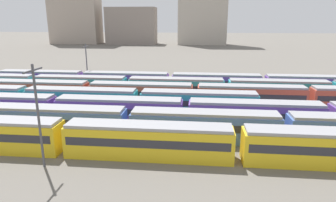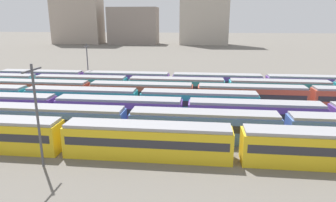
{
  "view_description": "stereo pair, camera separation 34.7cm",
  "coord_description": "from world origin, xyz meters",
  "px_view_note": "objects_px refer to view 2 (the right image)",
  "views": [
    {
      "loc": [
        29.95,
        -29.26,
        14.44
      ],
      "look_at": [
        25.31,
        15.6,
        2.04
      ],
      "focal_mm": 31.77,
      "sensor_mm": 36.0,
      "label": 1
    },
    {
      "loc": [
        30.29,
        -29.22,
        14.44
      ],
      "look_at": [
        25.31,
        15.6,
        2.04
      ],
      "focal_mm": 31.77,
      "sensor_mm": 36.0,
      "label": 2
    }
  ],
  "objects_px": {
    "train_track_6": "(171,82)",
    "train_track_1": "(203,126)",
    "train_track_3": "(82,99)",
    "train_track_4": "(251,96)",
    "train_track_0": "(237,144)",
    "catenary_pole_2": "(37,112)",
    "train_track_2": "(327,117)",
    "train_track_5": "(227,89)",
    "catenary_pole_1": "(88,62)"
  },
  "relations": [
    {
      "from": "train_track_6",
      "to": "train_track_1",
      "type": "bearing_deg",
      "value": -75.68
    },
    {
      "from": "train_track_3",
      "to": "train_track_4",
      "type": "bearing_deg",
      "value": 10.63
    },
    {
      "from": "train_track_0",
      "to": "train_track_6",
      "type": "bearing_deg",
      "value": 107.9
    },
    {
      "from": "train_track_0",
      "to": "train_track_1",
      "type": "relative_size",
      "value": 1.2
    },
    {
      "from": "train_track_0",
      "to": "catenary_pole_2",
      "type": "xyz_separation_m",
      "value": [
        -19.67,
        -3.3,
        3.89
      ]
    },
    {
      "from": "train_track_2",
      "to": "train_track_6",
      "type": "relative_size",
      "value": 1.51
    },
    {
      "from": "train_track_0",
      "to": "train_track_4",
      "type": "height_order",
      "value": "same"
    },
    {
      "from": "train_track_4",
      "to": "catenary_pole_2",
      "type": "bearing_deg",
      "value": -135.27
    },
    {
      "from": "train_track_2",
      "to": "train_track_4",
      "type": "xyz_separation_m",
      "value": [
        -8.29,
        10.4,
        0.0
      ]
    },
    {
      "from": "train_track_5",
      "to": "train_track_6",
      "type": "distance_m",
      "value": 12.21
    },
    {
      "from": "train_track_2",
      "to": "catenary_pole_1",
      "type": "bearing_deg",
      "value": 150.22
    },
    {
      "from": "train_track_4",
      "to": "train_track_5",
      "type": "relative_size",
      "value": 0.83
    },
    {
      "from": "train_track_2",
      "to": "train_track_3",
      "type": "height_order",
      "value": "same"
    },
    {
      "from": "train_track_0",
      "to": "catenary_pole_2",
      "type": "relative_size",
      "value": 10.74
    },
    {
      "from": "train_track_2",
      "to": "train_track_6",
      "type": "distance_m",
      "value": 31.02
    },
    {
      "from": "train_track_4",
      "to": "catenary_pole_2",
      "type": "distance_m",
      "value": 34.46
    },
    {
      "from": "train_track_1",
      "to": "train_track_5",
      "type": "relative_size",
      "value": 0.83
    },
    {
      "from": "train_track_0",
      "to": "train_track_5",
      "type": "xyz_separation_m",
      "value": [
        0.97,
        26.0,
        0.0
      ]
    },
    {
      "from": "train_track_0",
      "to": "train_track_2",
      "type": "xyz_separation_m",
      "value": [
        12.94,
        10.4,
        0.0
      ]
    },
    {
      "from": "train_track_3",
      "to": "catenary_pole_1",
      "type": "xyz_separation_m",
      "value": [
        -6.06,
        18.86,
        3.3
      ]
    },
    {
      "from": "train_track_4",
      "to": "catenary_pole_2",
      "type": "relative_size",
      "value": 8.94
    },
    {
      "from": "train_track_1",
      "to": "catenary_pole_2",
      "type": "bearing_deg",
      "value": -152.37
    },
    {
      "from": "train_track_1",
      "to": "catenary_pole_1",
      "type": "bearing_deg",
      "value": 131.27
    },
    {
      "from": "train_track_5",
      "to": "catenary_pole_2",
      "type": "relative_size",
      "value": 10.74
    },
    {
      "from": "train_track_0",
      "to": "train_track_6",
      "type": "distance_m",
      "value": 32.79
    },
    {
      "from": "train_track_0",
      "to": "catenary_pole_1",
      "type": "relative_size",
      "value": 12.06
    },
    {
      "from": "train_track_1",
      "to": "train_track_6",
      "type": "relative_size",
      "value": 1.25
    },
    {
      "from": "train_track_5",
      "to": "train_track_2",
      "type": "bearing_deg",
      "value": -52.5
    },
    {
      "from": "train_track_0",
      "to": "train_track_1",
      "type": "xyz_separation_m",
      "value": [
        -3.44,
        5.2,
        0.0
      ]
    },
    {
      "from": "train_track_3",
      "to": "catenary_pole_1",
      "type": "height_order",
      "value": "catenary_pole_1"
    },
    {
      "from": "train_track_2",
      "to": "train_track_4",
      "type": "bearing_deg",
      "value": 128.54
    },
    {
      "from": "train_track_6",
      "to": "catenary_pole_1",
      "type": "relative_size",
      "value": 8.01
    },
    {
      "from": "train_track_4",
      "to": "catenary_pole_1",
      "type": "xyz_separation_m",
      "value": [
        -33.77,
        13.66,
        3.3
      ]
    },
    {
      "from": "catenary_pole_1",
      "to": "train_track_6",
      "type": "bearing_deg",
      "value": -9.72
    },
    {
      "from": "train_track_3",
      "to": "train_track_1",
      "type": "bearing_deg",
      "value": -27.94
    },
    {
      "from": "catenary_pole_2",
      "to": "train_track_1",
      "type": "bearing_deg",
      "value": 27.63
    },
    {
      "from": "train_track_0",
      "to": "train_track_4",
      "type": "distance_m",
      "value": 21.31
    },
    {
      "from": "train_track_2",
      "to": "catenary_pole_1",
      "type": "height_order",
      "value": "catenary_pole_1"
    },
    {
      "from": "train_track_4",
      "to": "train_track_6",
      "type": "xyz_separation_m",
      "value": [
        -14.73,
        10.4,
        0.0
      ]
    },
    {
      "from": "train_track_0",
      "to": "catenary_pole_2",
      "type": "bearing_deg",
      "value": -170.49
    },
    {
      "from": "train_track_2",
      "to": "catenary_pole_2",
      "type": "bearing_deg",
      "value": -157.22
    },
    {
      "from": "train_track_2",
      "to": "catenary_pole_2",
      "type": "xyz_separation_m",
      "value": [
        -32.61,
        -13.7,
        3.89
      ]
    },
    {
      "from": "train_track_5",
      "to": "catenary_pole_2",
      "type": "bearing_deg",
      "value": -125.16
    },
    {
      "from": "catenary_pole_2",
      "to": "train_track_0",
      "type": "bearing_deg",
      "value": 9.51
    },
    {
      "from": "train_track_6",
      "to": "train_track_3",
      "type": "bearing_deg",
      "value": -129.75
    },
    {
      "from": "train_track_6",
      "to": "catenary_pole_2",
      "type": "distance_m",
      "value": 36.02
    },
    {
      "from": "train_track_0",
      "to": "train_track_4",
      "type": "relative_size",
      "value": 1.2
    },
    {
      "from": "train_track_0",
      "to": "train_track_6",
      "type": "relative_size",
      "value": 1.51
    },
    {
      "from": "train_track_2",
      "to": "train_track_3",
      "type": "relative_size",
      "value": 2.02
    },
    {
      "from": "train_track_3",
      "to": "train_track_5",
      "type": "relative_size",
      "value": 0.5
    }
  ]
}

